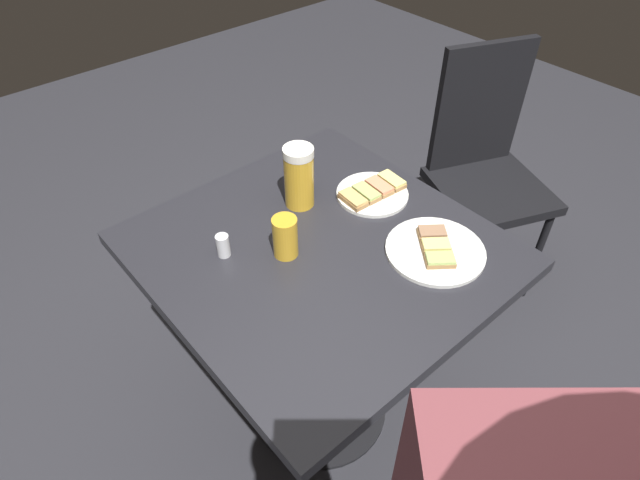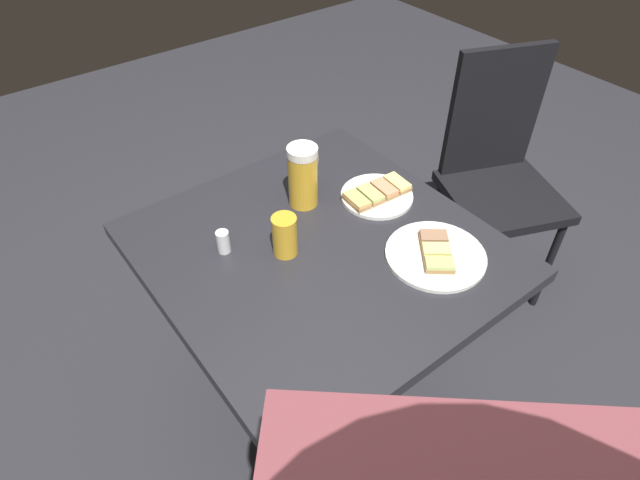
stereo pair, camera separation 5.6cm
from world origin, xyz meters
TOP-DOWN VIEW (x-y plane):
  - ground_plane at (0.00, 0.00)m, footprint 6.00×6.00m
  - cafe_table at (0.00, 0.00)m, footprint 0.78×0.81m
  - plate_near at (-0.24, -0.06)m, footprint 0.20×0.20m
  - plate_far at (-0.20, 0.20)m, footprint 0.24×0.24m
  - beer_mug at (-0.07, -0.17)m, footprint 0.13×0.10m
  - beer_glass_small at (0.08, -0.03)m, footprint 0.06×0.06m
  - salt_shaker at (0.19, -0.13)m, footprint 0.03×0.03m
  - cafe_chair at (-0.90, -0.12)m, footprint 0.50×0.50m

SIDE VIEW (x-z plane):
  - ground_plane at x=0.00m, z-range 0.00..0.00m
  - cafe_chair at x=-0.90m, z-range 0.06..0.99m
  - cafe_table at x=0.00m, z-range 0.22..0.96m
  - plate_far at x=-0.20m, z-range 0.73..0.76m
  - plate_near at x=-0.24m, z-range 0.74..0.77m
  - salt_shaker at x=0.19m, z-range 0.74..0.80m
  - beer_glass_small at x=0.08m, z-range 0.74..0.85m
  - beer_mug at x=-0.07m, z-range 0.74..0.91m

